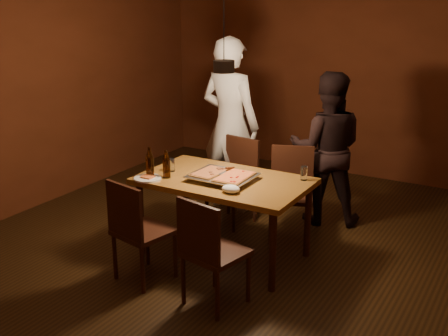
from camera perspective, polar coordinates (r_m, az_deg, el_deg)
The scene contains 19 objects.
room_shell at distance 4.83m, azimuth -0.01°, elevation 6.15°, with size 6.00×6.00×6.00m.
dining_table at distance 5.04m, azimuth 0.00°, elevation -1.88°, with size 1.50×0.90×0.75m.
chair_far_left at distance 5.88m, azimuth 1.23°, elevation -0.46°, with size 0.48×0.48×0.49m.
chair_far_right at distance 5.59m, azimuth 6.87°, elevation -1.56°, with size 0.55×0.55×0.49m.
chair_near_left at distance 4.68m, azimuth -8.98°, elevation -5.53°, with size 0.50×0.50×0.49m.
chair_near_right at distance 4.26m, azimuth -1.62°, elevation -7.71°, with size 0.49×0.49×0.49m.
pizza_tray at distance 4.97m, azimuth -0.14°, elevation -0.97°, with size 0.55×0.45×0.05m, color silver.
pizza_meat at distance 5.01m, azimuth -1.45°, elevation -0.42°, with size 0.22×0.35×0.02m, color maroon.
pizza_cheese at distance 4.90m, azimuth 1.07°, elevation -0.86°, with size 0.25×0.39×0.02m, color gold.
spatula at distance 4.98m, azimuth -0.22°, elevation -0.49°, with size 0.09×0.24×0.04m, color silver, non-canonical shape.
beer_bottle_a at distance 5.08m, azimuth -7.55°, elevation 0.61°, with size 0.07×0.07×0.27m.
beer_bottle_b at distance 5.03m, azimuth -5.87°, elevation 0.41°, with size 0.07×0.07×0.26m.
water_glass_left at distance 5.23m, azimuth -5.41°, elevation 0.29°, with size 0.07×0.07×0.12m, color silver.
water_glass_right at distance 5.02m, azimuth 8.12°, elevation -0.52°, with size 0.06×0.06×0.13m, color silver.
plate_slice at distance 5.05m, azimuth -7.76°, elevation -1.03°, with size 0.24×0.24×0.03m.
napkin at distance 4.66m, azimuth 0.70°, elevation -2.14°, with size 0.16×0.12×0.07m, color white.
diner_white at distance 6.15m, azimuth 0.62°, elevation 4.40°, with size 0.70×0.46×1.91m, color silver.
diner_dark at distance 5.89m, azimuth 10.37°, elevation 1.94°, with size 0.78×0.60×1.60m, color black.
pendant_lamp at distance 4.77m, azimuth -0.01°, elevation 10.41°, with size 0.18×0.18×1.10m.
Camera 1 is at (2.39, -4.08, 2.35)m, focal length 45.00 mm.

